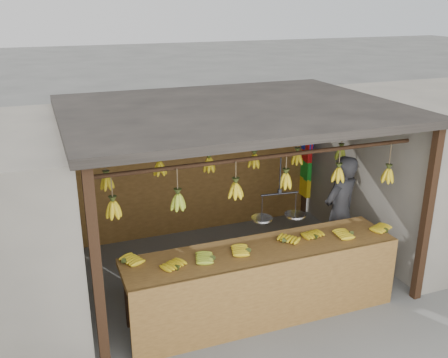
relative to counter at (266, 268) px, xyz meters
name	(u,v)px	position (x,y,z in m)	size (l,w,h in m)	color
ground	(231,270)	(0.05, 1.23, -0.70)	(80.00, 80.00, 0.00)	#5B5B57
stall	(223,132)	(0.05, 1.56, 1.27)	(4.30, 3.30, 2.40)	black
neighbor_right	(439,167)	(3.65, 1.23, 0.45)	(3.00, 3.00, 2.30)	slate
counter	(266,268)	(0.00, 0.00, 0.00)	(3.53, 0.76, 0.96)	brown
hanging_bananas	(231,163)	(0.04, 1.23, 0.93)	(3.60, 2.24, 0.39)	gold
balance_scale	(279,213)	(0.25, 0.23, 0.57)	(0.67, 0.29, 0.79)	black
vendor	(340,212)	(1.54, 0.83, 0.13)	(0.61, 0.40, 1.68)	#262628
bag_bundles	(306,162)	(1.99, 2.58, 0.30)	(0.08, 0.26, 1.19)	#1426BF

